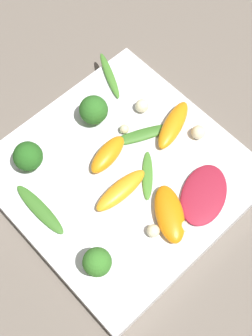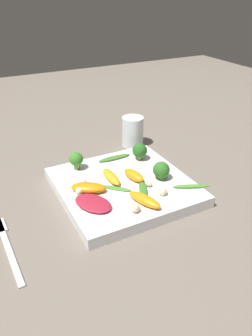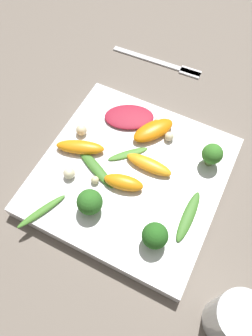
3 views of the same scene
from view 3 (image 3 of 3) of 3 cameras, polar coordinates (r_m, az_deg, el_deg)
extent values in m
plane|color=#6B6056|center=(0.54, 0.85, -2.02)|extent=(2.40, 2.40, 0.00)
cube|color=white|center=(0.53, 0.87, -1.40)|extent=(0.28, 0.28, 0.03)
cylinder|color=white|center=(0.46, 18.23, -23.68)|extent=(0.06, 0.06, 0.09)
cube|color=silver|center=(0.71, 5.27, 18.11)|extent=(0.02, 0.19, 0.01)
cube|color=silver|center=(0.70, 11.15, 16.14)|extent=(0.02, 0.04, 0.01)
ellipsoid|color=maroon|center=(0.58, 0.55, 8.88)|extent=(0.09, 0.10, 0.01)
ellipsoid|color=orange|center=(0.54, -7.97, 3.64)|extent=(0.05, 0.08, 0.02)
ellipsoid|color=orange|center=(0.50, -0.72, -2.40)|extent=(0.04, 0.07, 0.02)
ellipsoid|color=orange|center=(0.52, 4.03, 0.60)|extent=(0.02, 0.08, 0.02)
ellipsoid|color=orange|center=(0.55, 5.22, 6.38)|extent=(0.08, 0.07, 0.02)
cylinder|color=#7A9E51|center=(0.47, 4.91, -12.28)|extent=(0.02, 0.02, 0.01)
sphere|color=#26601E|center=(0.46, 5.08, -11.64)|extent=(0.04, 0.04, 0.04)
cylinder|color=#7A9E51|center=(0.49, -6.15, -6.68)|extent=(0.01, 0.01, 0.01)
sphere|color=#2D6B23|center=(0.48, -6.33, -5.91)|extent=(0.04, 0.04, 0.04)
cylinder|color=#7A9E51|center=(0.54, 14.39, 1.40)|extent=(0.01, 0.01, 0.02)
sphere|color=#387A28|center=(0.52, 14.81, 2.39)|extent=(0.03, 0.03, 0.03)
ellipsoid|color=#47842D|center=(0.54, 0.34, 2.46)|extent=(0.06, 0.06, 0.00)
ellipsoid|color=#3D7528|center=(0.52, -5.38, 0.12)|extent=(0.05, 0.09, 0.01)
ellipsoid|color=#3D7528|center=(0.50, 10.81, -8.21)|extent=(0.09, 0.02, 0.01)
ellipsoid|color=#47842D|center=(0.51, -14.49, -7.30)|extent=(0.08, 0.05, 0.01)
sphere|color=beige|center=(0.57, 5.71, 8.00)|extent=(0.02, 0.02, 0.02)
sphere|color=beige|center=(0.51, -5.42, -2.10)|extent=(0.01, 0.01, 0.01)
sphere|color=beige|center=(0.52, -9.87, -0.90)|extent=(0.02, 0.02, 0.02)
sphere|color=beige|center=(0.56, -7.77, 6.59)|extent=(0.02, 0.02, 0.02)
sphere|color=beige|center=(0.55, 7.55, 5.46)|extent=(0.02, 0.02, 0.02)
camera|label=1|loc=(0.43, 68.23, 51.15)|focal=50.00mm
camera|label=2|loc=(0.83, -40.45, 48.09)|focal=35.00mm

